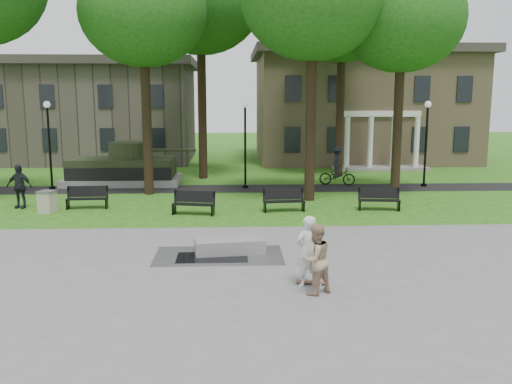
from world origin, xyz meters
TOP-DOWN VIEW (x-y plane):
  - ground at (0.00, 0.00)m, footprint 120.00×120.00m
  - plaza at (0.00, -5.00)m, footprint 22.00×16.00m
  - footpath at (0.00, 12.00)m, footprint 44.00×2.60m
  - building_right at (10.00, 26.00)m, footprint 17.00×12.00m
  - building_left at (-11.00, 26.50)m, footprint 15.00×10.00m
  - tree_1 at (-4.50, 10.50)m, footprint 6.20×6.20m
  - tree_3 at (8.00, 9.50)m, footprint 6.00×6.00m
  - tree_4 at (-2.00, 16.00)m, footprint 7.20×7.20m
  - tree_5 at (6.50, 16.50)m, footprint 6.40×6.40m
  - lamp_left at (-10.00, 12.30)m, footprint 0.36×0.36m
  - lamp_mid at (0.50, 12.30)m, footprint 0.36×0.36m
  - lamp_right at (10.50, 12.30)m, footprint 0.36×0.36m
  - tank_monument at (-6.46, 14.00)m, footprint 7.45×3.40m
  - puddle at (-0.86, -0.96)m, footprint 2.20×1.20m
  - concrete_block at (-0.33, -0.40)m, footprint 2.30×1.25m
  - skateboard at (1.84, -3.52)m, footprint 0.80×0.36m
  - skateboarder at (1.72, -3.64)m, footprint 0.81×0.68m
  - friend_watching at (1.83, -4.22)m, footprint 1.10×1.04m
  - pedestrian_walker at (-9.76, 7.18)m, footprint 1.21×0.64m
  - cyclist at (5.73, 12.98)m, footprint 2.12×1.27m
  - park_bench_0 at (-6.71, 6.97)m, footprint 1.82×0.60m
  - park_bench_1 at (-1.88, 5.47)m, footprint 1.85×0.89m
  - park_bench_2 at (2.02, 5.95)m, footprint 1.83×0.69m
  - park_bench_3 at (6.23, 6.03)m, footprint 1.84×0.72m
  - trash_bin at (-8.20, 6.10)m, footprint 0.82×0.82m

SIDE VIEW (x-z plane):
  - ground at x=0.00m, z-range 0.00..0.00m
  - footpath at x=0.00m, z-range 0.00..0.01m
  - plaza at x=0.00m, z-range 0.00..0.02m
  - puddle at x=-0.86m, z-range 0.02..0.02m
  - skateboard at x=1.84m, z-range 0.02..0.09m
  - concrete_block at x=-0.33m, z-range 0.02..0.47m
  - trash_bin at x=-8.20m, z-range 0.01..0.97m
  - park_bench_0 at x=-6.71m, z-range 0.02..1.02m
  - park_bench_1 at x=-1.88m, z-range 0.02..1.02m
  - park_bench_2 at x=2.02m, z-range 0.02..1.02m
  - park_bench_3 at x=6.23m, z-range 0.02..1.02m
  - tank_monument at x=-6.46m, z-range -0.34..2.06m
  - cyclist at x=5.73m, z-range -0.20..2.00m
  - friend_watching at x=1.83m, z-range 0.02..1.82m
  - skateboarder at x=1.72m, z-range 0.02..1.91m
  - pedestrian_walker at x=-9.76m, z-range 0.00..1.97m
  - lamp_left at x=-10.00m, z-range 0.43..5.16m
  - lamp_mid at x=0.50m, z-range 0.43..5.16m
  - lamp_right at x=10.50m, z-range 0.43..5.16m
  - building_left at x=-11.00m, z-range 0.00..7.20m
  - building_right at x=10.00m, z-range 0.04..8.64m
  - tree_3 at x=8.00m, z-range 3.00..14.19m
  - tree_1 at x=-4.50m, z-range 3.14..14.77m
  - tree_5 at x=6.50m, z-range 3.45..15.89m
  - tree_4 at x=-2.00m, z-range 3.64..17.14m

